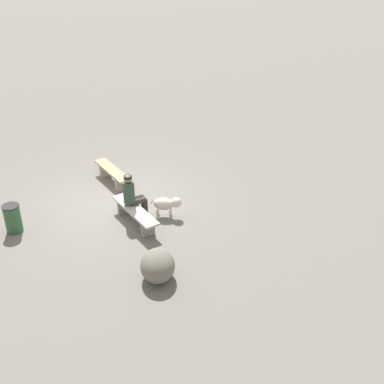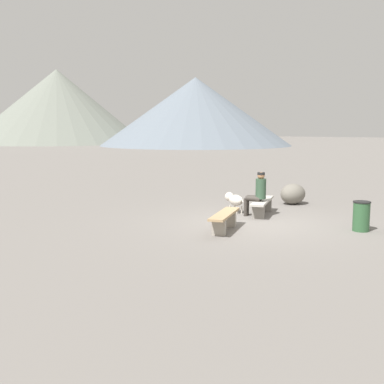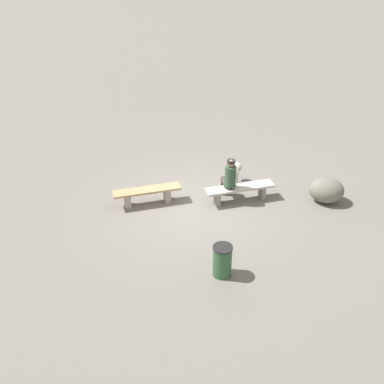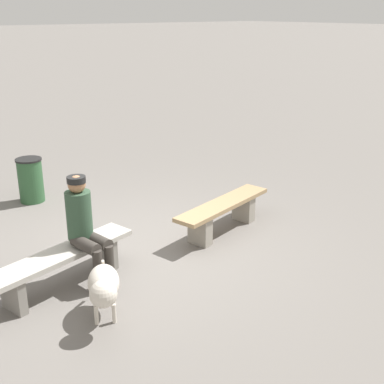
{
  "view_description": "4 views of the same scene",
  "coord_description": "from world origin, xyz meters",
  "px_view_note": "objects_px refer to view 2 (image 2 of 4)",
  "views": [
    {
      "loc": [
        11.45,
        -2.16,
        6.63
      ],
      "look_at": [
        1.51,
        1.72,
        0.78
      ],
      "focal_mm": 44.36,
      "sensor_mm": 36.0,
      "label": 1
    },
    {
      "loc": [
        -11.6,
        -4.97,
        2.57
      ],
      "look_at": [
        -0.16,
        1.82,
        0.73
      ],
      "focal_mm": 44.6,
      "sensor_mm": 36.0,
      "label": 2
    },
    {
      "loc": [
        -0.55,
        -10.1,
        6.63
      ],
      "look_at": [
        -0.07,
        -0.22,
        0.6
      ],
      "focal_mm": 42.46,
      "sensor_mm": 36.0,
      "label": 3
    },
    {
      "loc": [
        3.27,
        5.25,
        3.04
      ],
      "look_at": [
        -1.28,
        -0.54,
        0.38
      ],
      "focal_mm": 47.29,
      "sensor_mm": 36.0,
      "label": 4
    }
  ],
  "objects_px": {
    "bench_left": "(225,219)",
    "trash_bin": "(361,216)",
    "dog": "(234,200)",
    "boulder": "(293,194)",
    "bench_right": "(262,204)",
    "seated_person": "(257,191)"
  },
  "relations": [
    {
      "from": "bench_right",
      "to": "boulder",
      "type": "bearing_deg",
      "value": -16.11
    },
    {
      "from": "bench_left",
      "to": "boulder",
      "type": "height_order",
      "value": "boulder"
    },
    {
      "from": "bench_right",
      "to": "dog",
      "type": "relative_size",
      "value": 2.49
    },
    {
      "from": "bench_right",
      "to": "bench_left",
      "type": "bearing_deg",
      "value": 167.88
    },
    {
      "from": "seated_person",
      "to": "boulder",
      "type": "distance_m",
      "value": 2.65
    },
    {
      "from": "bench_left",
      "to": "trash_bin",
      "type": "distance_m",
      "value": 3.37
    },
    {
      "from": "bench_left",
      "to": "trash_bin",
      "type": "xyz_separation_m",
      "value": [
        1.7,
        -2.91,
        0.07
      ]
    },
    {
      "from": "bench_right",
      "to": "trash_bin",
      "type": "relative_size",
      "value": 2.58
    },
    {
      "from": "bench_right",
      "to": "boulder",
      "type": "relative_size",
      "value": 2.07
    },
    {
      "from": "bench_left",
      "to": "dog",
      "type": "relative_size",
      "value": 2.39
    },
    {
      "from": "bench_right",
      "to": "seated_person",
      "type": "xyz_separation_m",
      "value": [
        -0.3,
        0.03,
        0.4
      ]
    },
    {
      "from": "bench_right",
      "to": "dog",
      "type": "distance_m",
      "value": 0.88
    },
    {
      "from": "dog",
      "to": "bench_right",
      "type": "bearing_deg",
      "value": -147.8
    },
    {
      "from": "trash_bin",
      "to": "dog",
      "type": "bearing_deg",
      "value": 79.14
    },
    {
      "from": "bench_right",
      "to": "dog",
      "type": "xyz_separation_m",
      "value": [
        -0.06,
        0.88,
        0.06
      ]
    },
    {
      "from": "dog",
      "to": "boulder",
      "type": "height_order",
      "value": "boulder"
    },
    {
      "from": "bench_right",
      "to": "boulder",
      "type": "xyz_separation_m",
      "value": [
        2.32,
        -0.14,
        0.01
      ]
    },
    {
      "from": "seated_person",
      "to": "bench_left",
      "type": "bearing_deg",
      "value": 172.9
    },
    {
      "from": "bench_left",
      "to": "trash_bin",
      "type": "height_order",
      "value": "trash_bin"
    },
    {
      "from": "bench_left",
      "to": "trash_bin",
      "type": "bearing_deg",
      "value": -72.45
    },
    {
      "from": "bench_left",
      "to": "bench_right",
      "type": "distance_m",
      "value": 2.49
    },
    {
      "from": "bench_left",
      "to": "seated_person",
      "type": "bearing_deg",
      "value": -11.2
    }
  ]
}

